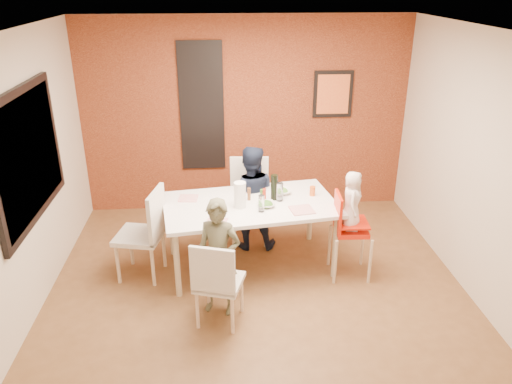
{
  "coord_description": "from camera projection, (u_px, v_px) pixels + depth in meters",
  "views": [
    {
      "loc": [
        -0.35,
        -4.5,
        3.14
      ],
      "look_at": [
        0.0,
        0.3,
        1.05
      ],
      "focal_mm": 35.0,
      "sensor_mm": 36.0,
      "label": 1
    }
  ],
  "objects": [
    {
      "name": "condiment_brown",
      "position": [
        249.0,
        194.0,
        5.64
      ],
      "size": [
        0.04,
        0.04,
        0.15
      ],
      "primitive_type": "cylinder",
      "color": "brown",
      "rests_on": "dining_table"
    },
    {
      "name": "art_print_canvas",
      "position": [
        333.0,
        94.0,
        6.82
      ],
      "size": [
        0.44,
        0.01,
        0.54
      ],
      "primitive_type": "cube",
      "color": "orange",
      "rests_on": "wall_back"
    },
    {
      "name": "art_print_frame",
      "position": [
        333.0,
        94.0,
        6.84
      ],
      "size": [
        0.54,
        0.03,
        0.64
      ],
      "primitive_type": "cube",
      "color": "black",
      "rests_on": "wall_back"
    },
    {
      "name": "wine_bottle",
      "position": [
        274.0,
        187.0,
        5.63
      ],
      "size": [
        0.08,
        0.08,
        0.3
      ],
      "primitive_type": "cylinder",
      "color": "black",
      "rests_on": "dining_table"
    },
    {
      "name": "picture_window_pane",
      "position": [
        29.0,
        155.0,
        4.81
      ],
      "size": [
        0.02,
        1.55,
        1.15
      ],
      "primitive_type": "cube",
      "color": "black",
      "rests_on": "wall_left"
    },
    {
      "name": "sippy_cup",
      "position": [
        312.0,
        191.0,
        5.77
      ],
      "size": [
        0.07,
        0.07,
        0.11
      ],
      "primitive_type": "cylinder",
      "color": "#CE5616",
      "rests_on": "dining_table"
    },
    {
      "name": "condiment_green",
      "position": [
        262.0,
        195.0,
        5.65
      ],
      "size": [
        0.03,
        0.03,
        0.13
      ],
      "primitive_type": "cylinder",
      "color": "#3F7C29",
      "rests_on": "dining_table"
    },
    {
      "name": "brick_accent_wall",
      "position": [
        246.0,
        117.0,
        6.89
      ],
      "size": [
        4.5,
        0.02,
        2.7
      ],
      "primitive_type": "cube",
      "color": "maroon",
      "rests_on": "ground"
    },
    {
      "name": "wine_glass_b",
      "position": [
        280.0,
        192.0,
        5.61
      ],
      "size": [
        0.08,
        0.08,
        0.21
      ],
      "primitive_type": "cylinder",
      "color": "silver",
      "rests_on": "dining_table"
    },
    {
      "name": "chair_far",
      "position": [
        249.0,
        195.0,
        6.33
      ],
      "size": [
        0.51,
        0.51,
        1.05
      ],
      "rotation": [
        0.0,
        0.0,
        -0.06
      ],
      "color": "silver",
      "rests_on": "ground"
    },
    {
      "name": "dining_table",
      "position": [
        250.0,
        209.0,
        5.62
      ],
      "size": [
        2.05,
        1.33,
        0.8
      ],
      "rotation": [
        0.0,
        0.0,
        0.14
      ],
      "color": "white",
      "rests_on": "ground"
    },
    {
      "name": "wine_glass_a",
      "position": [
        261.0,
        203.0,
        5.36
      ],
      "size": [
        0.07,
        0.07,
        0.19
      ],
      "primitive_type": "cylinder",
      "color": "white",
      "rests_on": "dining_table"
    },
    {
      "name": "wall_front",
      "position": [
        289.0,
        323.0,
        2.8
      ],
      "size": [
        4.5,
        0.02,
        2.7
      ],
      "primitive_type": "cube",
      "color": "beige",
      "rests_on": "ground"
    },
    {
      "name": "wall_right",
      "position": [
        481.0,
        170.0,
        5.01
      ],
      "size": [
        0.02,
        4.5,
        2.7
      ],
      "primitive_type": "cube",
      "color": "beige",
      "rests_on": "ground"
    },
    {
      "name": "wall_back",
      "position": [
        246.0,
        116.0,
        6.91
      ],
      "size": [
        4.5,
        0.02,
        2.7
      ],
      "primitive_type": "cube",
      "color": "beige",
      "rests_on": "ground"
    },
    {
      "name": "chair_left",
      "position": [
        147.0,
        229.0,
        5.47
      ],
      "size": [
        0.58,
        0.58,
        1.05
      ],
      "rotation": [
        0.0,
        0.0,
        4.5
      ],
      "color": "silver",
      "rests_on": "ground"
    },
    {
      "name": "plate_far_mid",
      "position": [
        245.0,
        189.0,
        5.95
      ],
      "size": [
        0.26,
        0.26,
        0.01
      ],
      "primitive_type": "cube",
      "rotation": [
        0.0,
        0.0,
        0.15
      ],
      "color": "silver",
      "rests_on": "dining_table"
    },
    {
      "name": "chair_near",
      "position": [
        217.0,
        280.0,
        4.69
      ],
      "size": [
        0.53,
        0.53,
        0.92
      ],
      "rotation": [
        0.0,
        0.0,
        2.84
      ],
      "color": "beige",
      "rests_on": "ground"
    },
    {
      "name": "plate_near_left",
      "position": [
        216.0,
        222.0,
        5.16
      ],
      "size": [
        0.25,
        0.25,
        0.01
      ],
      "primitive_type": "cube",
      "rotation": [
        0.0,
        0.0,
        -0.29
      ],
      "color": "silver",
      "rests_on": "dining_table"
    },
    {
      "name": "ground",
      "position": [
        258.0,
        292.0,
        5.39
      ],
      "size": [
        4.5,
        4.5,
        0.0
      ],
      "primitive_type": "plane",
      "color": "brown",
      "rests_on": "ground"
    },
    {
      "name": "picture_window_frame",
      "position": [
        28.0,
        155.0,
        4.81
      ],
      "size": [
        0.05,
        1.7,
        1.3
      ],
      "primitive_type": "cube",
      "color": "black",
      "rests_on": "wall_left"
    },
    {
      "name": "wall_left",
      "position": [
        21.0,
        182.0,
        4.7
      ],
      "size": [
        0.02,
        4.5,
        2.7
      ],
      "primitive_type": "cube",
      "color": "beige",
      "rests_on": "ground"
    },
    {
      "name": "toddler",
      "position": [
        352.0,
        201.0,
        5.37
      ],
      "size": [
        0.28,
        0.36,
        0.67
      ],
      "primitive_type": "imported",
      "rotation": [
        0.0,
        0.0,
        1.35
      ],
      "color": "silver",
      "rests_on": "high_chair"
    },
    {
      "name": "child_far",
      "position": [
        250.0,
        198.0,
        6.07
      ],
      "size": [
        0.67,
        0.54,
        1.32
      ],
      "primitive_type": "imported",
      "rotation": [
        0.0,
        0.0,
        3.08
      ],
      "color": "#161D32",
      "rests_on": "ground"
    },
    {
      "name": "plate_far_left",
      "position": [
        188.0,
        198.0,
        5.7
      ],
      "size": [
        0.23,
        0.23,
        0.01
      ],
      "primitive_type": "cube",
      "rotation": [
        0.0,
        0.0,
        -0.08
      ],
      "color": "white",
      "rests_on": "dining_table"
    },
    {
      "name": "paper_towel_roll",
      "position": [
        240.0,
        195.0,
        5.44
      ],
      "size": [
        0.13,
        0.13,
        0.29
      ],
      "primitive_type": "cylinder",
      "color": "white",
      "rests_on": "dining_table"
    },
    {
      "name": "salad_bowl_b",
      "position": [
        281.0,
        191.0,
        5.83
      ],
      "size": [
        0.25,
        0.25,
        0.05
      ],
      "primitive_type": "imported",
      "rotation": [
        0.0,
        0.0,
        0.17
      ],
      "color": "white",
      "rests_on": "dining_table"
    },
    {
      "name": "glassblock_surround",
      "position": [
        202.0,
        107.0,
        6.78
      ],
      "size": [
        0.6,
        0.03,
        1.76
      ],
      "primitive_type": "cube",
      "color": "black",
      "rests_on": "wall_back"
    },
    {
      "name": "condiment_red",
      "position": [
        264.0,
        195.0,
        5.62
      ],
      "size": [
        0.04,
        0.04,
        0.15
      ],
      "primitive_type": "cylinder",
      "color": "red",
      "rests_on": "dining_table"
    },
    {
      "name": "child_near",
      "position": [
        219.0,
        258.0,
        4.87
      ],
      "size": [
        0.51,
        0.42,
        1.22
      ],
      "primitive_type": "imported",
      "rotation": [
        0.0,
        0.0,
        -0.31
      ],
      "color": "#51513A",
      "rests_on": "ground"
    },
    {
      "name": "glassblock_strip",
      "position": [
        202.0,
        107.0,
        6.78
      ],
      "size": [
        0.55,
        0.03,
        1.7
      ],
      "primitive_type": "cube",
      "color": "silver",
      "rests_on": "wall_back"
    },
    {
      "name": "plate_near_right",
      "position": [
        302.0,
        210.0,
        5.42
      ],
      "size": [
        0.28,
        0.28,
        0.01
      ],
      "primitive_type": "cube",
      "rotation": [
        0.0,
        0.0,
        0.16
      ],
      "color": "white",
      "rests_on": "dining_table"
    },
    {
      "name": "high_chair",
      "position": [
        347.0,
        227.0,
        5.49
      ],
      "size": [
        0.44,
        0.44,
        0.99
      ],
      "rotation": [
        0.0,
        0.0,
        1.52
      ],
      "color": "red",
      "rests_on": "ground"
    },
    {
      "name": "salad_bowl_a",
      "position": [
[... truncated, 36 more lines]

